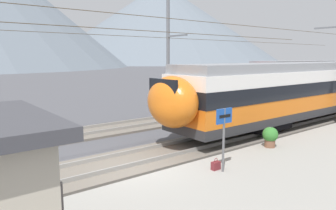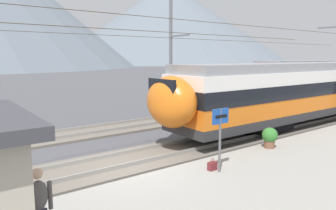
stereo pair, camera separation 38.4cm
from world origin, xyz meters
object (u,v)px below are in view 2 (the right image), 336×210
passenger_walking (39,204)px  potted_plant_by_shelter (270,136)px  handbag_near_sign (212,166)px  catenary_mast_far_side (172,55)px  platform_sign (220,126)px

passenger_walking → potted_plant_by_shelter: bearing=9.7°
potted_plant_by_shelter → handbag_near_sign: bearing=-172.7°
catenary_mast_far_side → potted_plant_by_shelter: size_ratio=43.41×
catenary_mast_far_side → passenger_walking: bearing=-135.8°
handbag_near_sign → potted_plant_by_shelter: size_ratio=0.47×
handbag_near_sign → passenger_walking: bearing=-168.7°
catenary_mast_far_side → platform_sign: (-6.31, -11.02, -2.38)m
catenary_mast_far_side → handbag_near_sign: size_ratio=92.72×
platform_sign → handbag_near_sign: 1.46m
catenary_mast_far_side → handbag_near_sign: bearing=-120.6°
handbag_near_sign → potted_plant_by_shelter: 3.88m
platform_sign → potted_plant_by_shelter: 3.99m
platform_sign → potted_plant_by_shelter: size_ratio=2.45×
platform_sign → handbag_near_sign: (-0.07, 0.26, -1.43)m
catenary_mast_far_side → potted_plant_by_shelter: bearing=-103.9°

